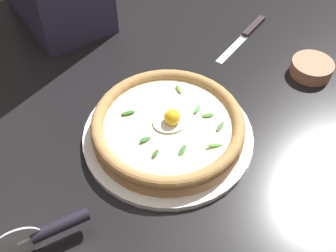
# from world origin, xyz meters

# --- Properties ---
(ground_plane) EXTENTS (2.40, 2.40, 0.03)m
(ground_plane) POSITION_xyz_m (0.00, 0.00, -0.01)
(ground_plane) COLOR black
(ground_plane) RESTS_ON ground
(pizza_plate) EXTENTS (0.33, 0.33, 0.01)m
(pizza_plate) POSITION_xyz_m (-0.04, -0.04, 0.01)
(pizza_plate) COLOR white
(pizza_plate) RESTS_ON ground
(pizza) EXTENTS (0.29, 0.29, 0.06)m
(pizza) POSITION_xyz_m (-0.04, -0.04, 0.03)
(pizza) COLOR tan
(pizza) RESTS_ON pizza_plate
(side_bowl) EXTENTS (0.09, 0.09, 0.03)m
(side_bowl) POSITION_xyz_m (-0.40, -0.13, 0.02)
(side_bowl) COLOR #B67959
(side_bowl) RESTS_ON ground
(pizza_cutter) EXTENTS (0.15, 0.04, 0.08)m
(pizza_cutter) POSITION_xyz_m (0.19, 0.12, 0.04)
(pizza_cutter) COLOR silver
(pizza_cutter) RESTS_ON ground
(table_knife) EXTENTS (0.18, 0.15, 0.01)m
(table_knife) POSITION_xyz_m (-0.33, -0.30, 0.00)
(table_knife) COLOR silver
(table_knife) RESTS_ON ground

